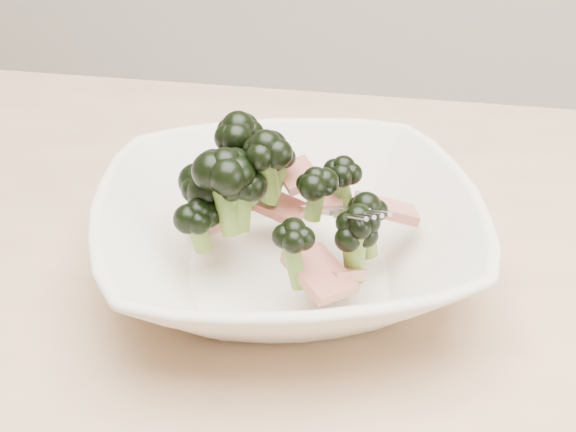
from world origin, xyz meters
name	(u,v)px	position (x,y,z in m)	size (l,w,h in m)	color
broccoli_dish	(286,230)	(-0.10, 0.05, 0.79)	(0.33, 0.33, 0.12)	beige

